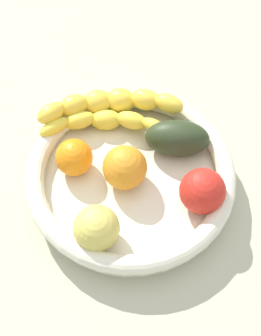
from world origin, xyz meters
The scene contains 9 objects.
kitchen_counter centered at (0.00, 0.00, 1.50)cm, with size 120.00×120.00×3.00cm, color #B0AF92.
fruit_bowl centered at (0.00, 0.00, 5.68)cm, with size 31.12×31.12×5.19cm.
banana_draped_left centered at (-2.76, 9.33, 7.70)cm, with size 20.75×7.89×4.10cm.
banana_draped_right centered at (-1.77, 12.28, 8.57)cm, with size 23.78×7.74×5.01cm.
orange_front centered at (-0.83, -0.40, 8.66)cm, with size 6.54×6.54×6.54cm, color orange.
orange_mid_left centered at (-8.02, 3.01, 8.19)cm, with size 5.59×5.59×5.59cm, color orange.
apple_yellow centered at (-5.74, -8.94, 8.57)cm, with size 6.36×6.36×6.36cm, color #D5C655.
avocado_dark centered at (7.69, 4.53, 8.18)cm, with size 9.79×5.56×5.71cm, color #29351C.
tomato_red centered at (9.51, -5.20, 8.69)cm, with size 6.59×6.59×6.59cm, color red.
Camera 1 is at (-4.54, -36.05, 66.94)cm, focal length 50.87 mm.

